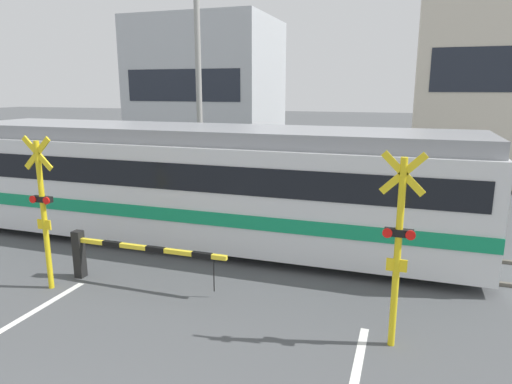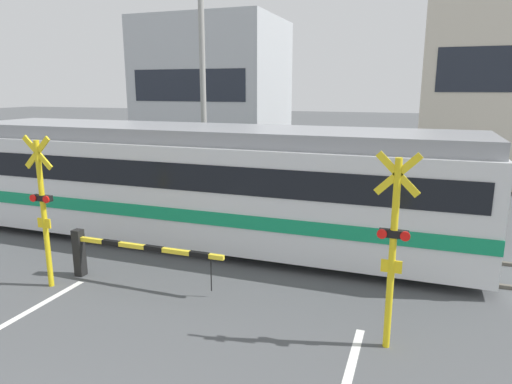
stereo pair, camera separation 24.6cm
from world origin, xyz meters
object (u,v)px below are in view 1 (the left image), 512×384
at_px(crossing_signal_left, 43,207).
at_px(crossing_signal_right, 398,243).
at_px(crossing_barrier_far, 363,205).
at_px(crossing_barrier_near, 114,252).
at_px(commuter_train, 202,181).

distance_m(crossing_signal_left, crossing_signal_right, 6.85).
relative_size(crossing_barrier_far, crossing_signal_left, 1.13).
bearing_deg(crossing_barrier_far, crossing_signal_right, -80.28).
bearing_deg(crossing_signal_left, crossing_barrier_near, 31.43).
distance_m(commuter_train, crossing_signal_left, 4.20).
bearing_deg(crossing_signal_left, crossing_signal_right, 0.00).
bearing_deg(crossing_signal_left, commuter_train, 65.70).
height_order(commuter_train, crossing_signal_left, crossing_signal_left).
bearing_deg(crossing_barrier_near, commuter_train, 78.85).
bearing_deg(commuter_train, crossing_barrier_near, -101.15).
xyz_separation_m(commuter_train, crossing_signal_left, (-1.73, -3.83, 0.09)).
height_order(commuter_train, crossing_barrier_far, commuter_train).
relative_size(commuter_train, crossing_signal_right, 4.44).
height_order(crossing_barrier_far, crossing_signal_right, crossing_signal_right).
distance_m(commuter_train, crossing_barrier_near, 3.36).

